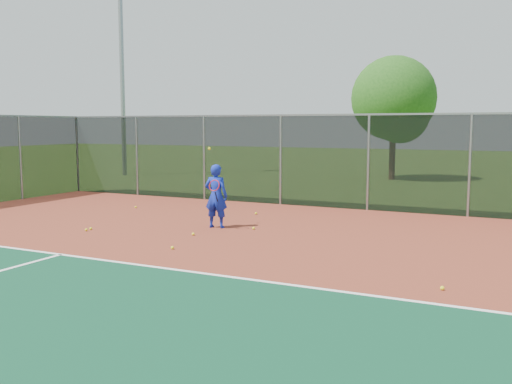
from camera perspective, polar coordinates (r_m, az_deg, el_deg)
ground at (r=6.41m, az=8.85°, el=-18.09°), size 120.00×120.00×0.00m
court_apron at (r=8.20m, az=13.11°, el=-12.47°), size 30.00×20.00×0.02m
fence_back at (r=17.69m, az=20.60°, el=2.63°), size 30.00×0.06×3.03m
tennis_player at (r=14.85m, az=-4.01°, el=-0.40°), size 0.66×0.66×2.09m
practice_ball_0 at (r=18.84m, az=-11.93°, el=-1.48°), size 0.07×0.07×0.07m
practice_ball_1 at (r=12.47m, az=-8.36°, el=-5.54°), size 0.07×0.07×0.07m
practice_ball_2 at (r=13.95m, az=-6.30°, el=-4.20°), size 0.07×0.07×0.07m
practice_ball_3 at (r=15.06m, az=-16.61°, el=-3.64°), size 0.07×0.07×0.07m
practice_ball_4 at (r=14.65m, az=-0.25°, el=-3.64°), size 0.07×0.07×0.07m
practice_ball_5 at (r=17.12m, az=0.00°, el=-2.14°), size 0.07×0.07×0.07m
practice_ball_6 at (r=9.83m, az=18.13°, el=-9.12°), size 0.07×0.07×0.07m
practice_ball_7 at (r=15.20m, az=-16.20°, el=-3.53°), size 0.07×0.07×0.07m
floodlight_nw at (r=32.00m, az=-13.35°, el=15.19°), size 0.90×0.40×13.47m
tree_back_left at (r=28.99m, az=13.76°, el=8.72°), size 4.14×4.14×6.08m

